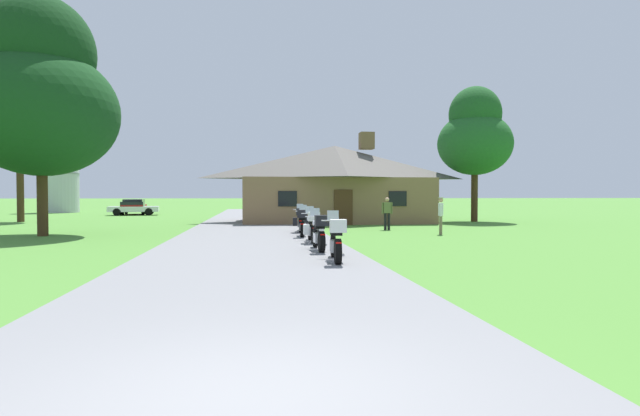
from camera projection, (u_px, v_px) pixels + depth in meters
ground_plane at (253, 232)px, 24.01m from camera, size 500.00×500.00×0.00m
asphalt_driveway at (253, 235)px, 22.02m from camera, size 6.40×80.00×0.06m
motorcycle_yellow_nearest_to_camera at (336, 240)px, 13.05m from camera, size 0.66×2.08×1.30m
motorcycle_white_second_in_row at (319, 232)px, 15.61m from camera, size 0.66×2.08×1.30m
motorcycle_white_third_in_row at (312, 227)px, 18.32m from camera, size 0.72×2.08×1.30m
motorcycle_silver_fourth_in_row at (303, 223)px, 21.03m from camera, size 0.72×2.08×1.30m
motorcycle_silver_farthest_in_row at (300, 220)px, 23.44m from camera, size 0.80×2.08×1.30m
stone_lodge at (335, 183)px, 32.76m from camera, size 12.51×6.82×5.91m
bystander_olive_shirt_near_lodge at (387, 212)px, 25.56m from camera, size 0.55×0.26×1.67m
bystander_white_shirt_beside_signpost at (441, 214)px, 22.61m from camera, size 0.34×0.52×1.69m
tree_left_near at (41, 95)px, 21.65m from camera, size 6.47×6.47×10.38m
tree_right_of_lodge at (475, 135)px, 33.46m from camera, size 4.92×4.92×9.03m
tree_left_far at (19, 122)px, 33.07m from camera, size 4.57×4.57×9.65m
metal_silo_distant at (61, 169)px, 51.06m from camera, size 3.50×3.50×8.83m
parked_red_suv_far_left at (134, 206)px, 45.45m from camera, size 2.43×4.80×1.40m
parked_white_sedan_far_left at (134, 208)px, 44.10m from camera, size 4.40×2.35×1.20m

